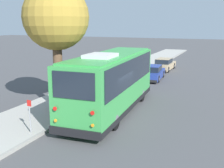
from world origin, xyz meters
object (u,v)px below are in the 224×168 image
(shuttle_bus, at_px, (112,80))
(sign_post_near, at_px, (30,116))
(parked_sedan_tan, at_px, (164,65))
(parked_sedan_blue, at_px, (153,73))
(street_tree, at_px, (57,13))
(sign_post_far, at_px, (55,105))

(shuttle_bus, bearing_deg, sign_post_near, 153.79)
(parked_sedan_tan, height_order, sign_post_near, sign_post_near)
(parked_sedan_blue, distance_m, sign_post_near, 15.01)
(street_tree, bearing_deg, sign_post_near, -166.64)
(shuttle_bus, relative_size, parked_sedan_blue, 2.20)
(shuttle_bus, relative_size, street_tree, 1.27)
(parked_sedan_blue, relative_size, street_tree, 0.58)
(shuttle_bus, bearing_deg, parked_sedan_tan, -1.41)
(parked_sedan_blue, distance_m, parked_sedan_tan, 5.58)
(sign_post_far, bearing_deg, sign_post_near, 180.00)
(shuttle_bus, distance_m, street_tree, 4.78)
(shuttle_bus, bearing_deg, sign_post_far, 141.21)
(street_tree, distance_m, sign_post_near, 6.08)
(parked_sedan_tan, xyz_separation_m, sign_post_near, (-20.49, 1.47, 0.36))
(sign_post_near, bearing_deg, street_tree, 13.36)
(parked_sedan_tan, relative_size, sign_post_near, 3.02)
(parked_sedan_blue, relative_size, sign_post_far, 2.81)
(parked_sedan_blue, bearing_deg, sign_post_far, 168.47)
(sign_post_near, xyz_separation_m, sign_post_far, (1.94, 0.00, 0.01))
(shuttle_bus, distance_m, parked_sedan_tan, 15.80)
(parked_sedan_tan, bearing_deg, shuttle_bus, -177.10)
(parked_sedan_tan, bearing_deg, street_tree, 172.83)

